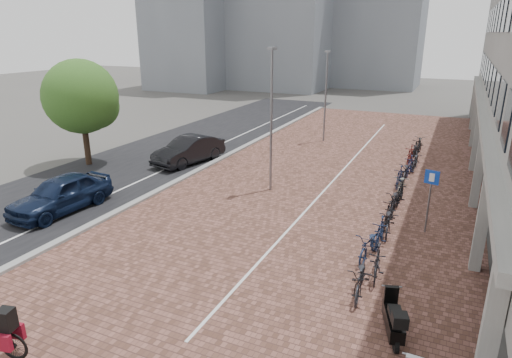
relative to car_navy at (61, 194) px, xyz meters
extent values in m
plane|color=#474442|center=(7.43, -2.04, -0.79)|extent=(140.00, 140.00, 0.00)
cube|color=brown|center=(9.43, 9.96, -0.78)|extent=(14.50, 42.00, 0.04)
cube|color=black|center=(-1.57, 9.96, -0.78)|extent=(8.00, 50.00, 0.03)
cube|color=gray|center=(2.33, 9.96, -0.72)|extent=(0.35, 42.00, 0.14)
cube|color=white|center=(0.43, 9.96, -0.77)|extent=(0.12, 44.00, 0.00)
cube|color=white|center=(9.63, 9.96, -0.75)|extent=(0.10, 30.00, 0.00)
cube|color=black|center=(17.03, 13.96, 0.91)|extent=(0.15, 38.00, 3.20)
cube|color=#9B9B96|center=(16.83, 13.96, 2.66)|extent=(1.60, 38.00, 0.30)
cube|color=#9B9B96|center=(16.23, -4.04, 0.91)|extent=(0.35, 0.35, 3.40)
cube|color=#9B9B96|center=(16.23, 1.96, 0.91)|extent=(0.35, 0.35, 3.40)
cube|color=#9B9B96|center=(16.23, 7.96, 0.91)|extent=(0.35, 0.35, 3.40)
cube|color=#9B9B96|center=(16.23, 13.96, 0.91)|extent=(0.35, 0.35, 3.40)
cube|color=#9B9B96|center=(16.23, 19.96, 0.91)|extent=(0.35, 0.35, 3.40)
cube|color=#9B9B96|center=(16.23, 25.96, 0.91)|extent=(0.35, 0.35, 3.40)
cube|color=#9B9B96|center=(16.23, 31.96, 0.91)|extent=(0.35, 0.35, 3.40)
cube|color=gray|center=(-18.57, 39.96, 9.21)|extent=(10.00, 10.00, 20.00)
imported|color=black|center=(0.00, 0.00, 0.00)|extent=(2.14, 4.74, 1.58)
imported|color=black|center=(0.93, 8.60, -0.01)|extent=(2.59, 4.98, 1.56)
cylinder|color=slate|center=(14.52, 4.27, 0.38)|extent=(0.07, 0.07, 2.33)
cube|color=#0D3AB5|center=(14.52, 4.24, 1.49)|extent=(0.52, 0.16, 0.53)
cylinder|color=gray|center=(7.18, 6.22, 2.57)|extent=(0.12, 0.12, 6.71)
cylinder|color=gray|center=(6.64, 17.21, 2.29)|extent=(0.12, 0.12, 6.16)
cylinder|color=#382619|center=(-4.27, 5.86, 0.53)|extent=(0.34, 0.34, 2.64)
sphere|color=#31591E|center=(-4.27, 5.86, 3.18)|extent=(4.16, 4.16, 4.16)
sphere|color=#31591E|center=(-3.80, 6.43, 2.61)|extent=(2.64, 2.64, 2.64)
imported|color=black|center=(13.13, -1.04, -0.27)|extent=(0.86, 2.03, 1.04)
imported|color=black|center=(13.39, 0.11, -0.26)|extent=(0.66, 1.79, 1.05)
imported|color=#17233F|center=(12.94, 1.26, -0.27)|extent=(0.91, 2.04, 1.04)
imported|color=#15203B|center=(13.10, 2.41, -0.26)|extent=(0.51, 1.75, 1.05)
imported|color=black|center=(13.22, 3.56, -0.27)|extent=(0.87, 2.03, 1.04)
imported|color=black|center=(13.10, 4.71, -0.26)|extent=(0.59, 1.77, 1.05)
imported|color=black|center=(13.12, 5.86, -0.27)|extent=(0.76, 2.00, 1.04)
imported|color=black|center=(13.20, 7.01, -0.26)|extent=(0.53, 1.76, 1.05)
imported|color=#66645D|center=(13.11, 8.16, -0.27)|extent=(0.69, 1.97, 1.04)
imported|color=black|center=(12.87, 9.31, -0.26)|extent=(0.57, 1.77, 1.05)
imported|color=#222228|center=(13.03, 10.46, -0.27)|extent=(0.77, 2.00, 1.04)
imported|color=#141938|center=(13.11, 11.61, -0.26)|extent=(0.64, 1.78, 1.05)
imported|color=black|center=(13.29, 12.76, -0.27)|extent=(0.71, 1.98, 1.04)
imported|color=#571917|center=(12.87, 13.91, -0.26)|extent=(0.61, 1.78, 1.05)
imported|color=black|center=(13.07, 15.06, -0.27)|extent=(1.02, 2.06, 1.04)
imported|color=black|center=(13.05, 16.21, -0.26)|extent=(0.81, 1.81, 1.05)
imported|color=#514E4A|center=(13.08, 17.36, -0.27)|extent=(0.71, 1.98, 1.04)
camera|label=1|loc=(15.06, -12.62, 6.62)|focal=30.90mm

